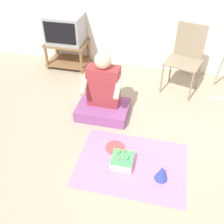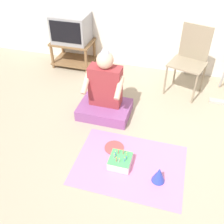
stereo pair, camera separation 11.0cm
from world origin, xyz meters
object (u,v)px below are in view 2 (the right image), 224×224
object	(u,v)px
person_seated	(105,95)
paper_plate	(114,148)
folding_chair	(191,56)
birthday_cake	(120,161)
tv	(71,28)
party_hat_blue	(159,175)

from	to	relation	value
person_seated	paper_plate	xyz separation A→B (m)	(0.27, -0.56, -0.27)
folding_chair	birthday_cake	world-z (taller)	folding_chair
tv	folding_chair	world-z (taller)	folding_chair
birthday_cake	paper_plate	xyz separation A→B (m)	(-0.12, 0.21, -0.05)
tv	person_seated	xyz separation A→B (m)	(0.86, -1.09, -0.33)
tv	folding_chair	xyz separation A→B (m)	(1.79, -0.26, -0.09)
paper_plate	birthday_cake	bearing A→B (deg)	-59.74
folding_chair	person_seated	size ratio (longest dim) A/B	1.00
folding_chair	party_hat_blue	bearing A→B (deg)	-94.54
party_hat_blue	paper_plate	bearing A→B (deg)	150.51
folding_chair	person_seated	xyz separation A→B (m)	(-0.92, -0.82, -0.24)
folding_chair	paper_plate	distance (m)	1.61
tv	person_seated	size ratio (longest dim) A/B	0.59
folding_chair	birthday_cake	size ratio (longest dim) A/B	4.13
tv	folding_chair	bearing A→B (deg)	-8.39
birthday_cake	party_hat_blue	world-z (taller)	party_hat_blue
person_seated	paper_plate	distance (m)	0.68
party_hat_blue	folding_chair	bearing A→B (deg)	85.46
tv	birthday_cake	world-z (taller)	tv
folding_chair	person_seated	world-z (taller)	folding_chair
paper_plate	person_seated	bearing A→B (deg)	115.88
tv	person_seated	world-z (taller)	person_seated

